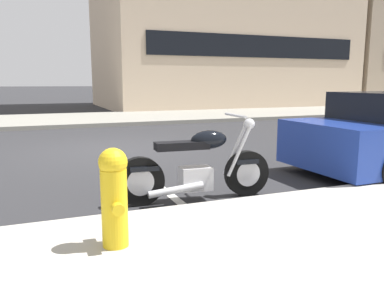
{
  "coord_description": "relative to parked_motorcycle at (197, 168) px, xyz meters",
  "views": [
    {
      "loc": [
        -1.68,
        -8.87,
        1.51
      ],
      "look_at": [
        0.18,
        -4.25,
        0.62
      ],
      "focal_mm": 37.51,
      "sensor_mm": 36.0,
      "label": 1
    }
  ],
  "objects": [
    {
      "name": "parked_motorcycle",
      "position": [
        0.0,
        0.0,
        0.0
      ],
      "size": [
        2.06,
        0.62,
        1.1
      ],
      "rotation": [
        0.0,
        0.0,
        -0.07
      ],
      "color": "black",
      "rests_on": "ground"
    },
    {
      "name": "fire_hydrant",
      "position": [
        -1.34,
        -1.4,
        0.17
      ],
      "size": [
        0.24,
        0.36,
        0.84
      ],
      "color": "gold",
      "rests_on": "sidewalk_near_curb"
    },
    {
      "name": "ground_plane",
      "position": [
        -0.25,
        4.24,
        -0.42
      ],
      "size": [
        260.0,
        260.0,
        0.0
      ],
      "primitive_type": "plane",
      "color": "#28282B"
    },
    {
      "name": "parking_stall_stripe",
      "position": [
        -0.25,
        0.17,
        -0.42
      ],
      "size": [
        0.12,
        2.2,
        0.01
      ],
      "primitive_type": "cube",
      "color": "silver",
      "rests_on": "ground"
    },
    {
      "name": "sidewalk_far_curb",
      "position": [
        11.75,
        11.42,
        -0.35
      ],
      "size": [
        120.0,
        5.0,
        0.14
      ],
      "primitive_type": "cube",
      "color": "gray",
      "rests_on": "ground"
    }
  ]
}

